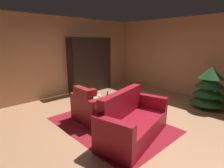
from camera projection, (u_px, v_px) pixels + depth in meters
ground_plane at (120, 123)px, 4.32m from camera, size 8.15×8.15×0.00m
wall_back at (189, 57)px, 6.26m from camera, size 6.13×0.06×2.72m
wall_left at (58, 57)px, 6.16m from camera, size 0.06×6.91×2.72m
area_rug at (111, 124)px, 4.23m from camera, size 2.76×1.95×0.01m
bookshelf_unit at (93, 66)px, 6.92m from camera, size 0.39×1.76×2.04m
armchair_red at (92, 108)px, 4.39m from camera, size 0.99×0.75×0.87m
couch_red at (132, 122)px, 3.62m from camera, size 1.17×1.89×0.94m
coffee_table at (111, 108)px, 4.05m from camera, size 0.74×0.74×0.48m
book_stack_on_table at (111, 103)px, 4.07m from camera, size 0.22×0.19×0.14m
bottle_on_table at (108, 99)px, 4.19m from camera, size 0.07×0.07×0.31m
decorated_tree at (209, 88)px, 5.13m from camera, size 0.95×0.95×1.21m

